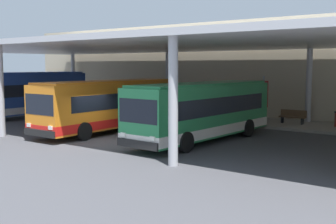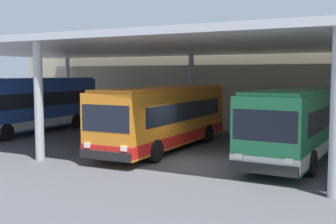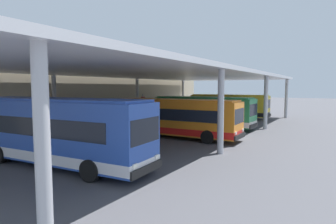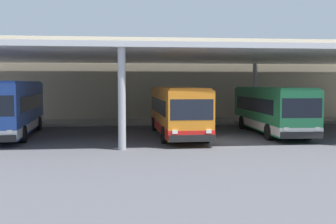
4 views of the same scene
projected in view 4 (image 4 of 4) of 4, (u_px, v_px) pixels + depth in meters
ground_plane at (226, 141)px, 24.30m from camera, size 200.00×200.00×0.00m
platform_kerb at (193, 121)px, 35.94m from camera, size 42.00×4.50×0.18m
station_building_facade at (187, 79)px, 38.90m from camera, size 48.00×1.60×7.67m
canopy_shelter at (208, 57)px, 29.38m from camera, size 40.00×17.00×5.55m
bus_nearest_bay at (13, 108)px, 26.63m from camera, size 3.25×11.47×3.57m
bus_second_bay at (177, 111)px, 26.52m from camera, size 2.84×10.57×3.17m
bus_middle_bay at (271, 109)px, 27.85m from camera, size 2.95×10.60×3.17m
bench_waiting at (256, 114)px, 36.60m from camera, size 1.80×0.45×0.92m
trash_bin at (286, 114)px, 37.19m from camera, size 0.52×0.52×0.98m
banner_sign at (239, 100)px, 35.44m from camera, size 0.70×0.12×3.20m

